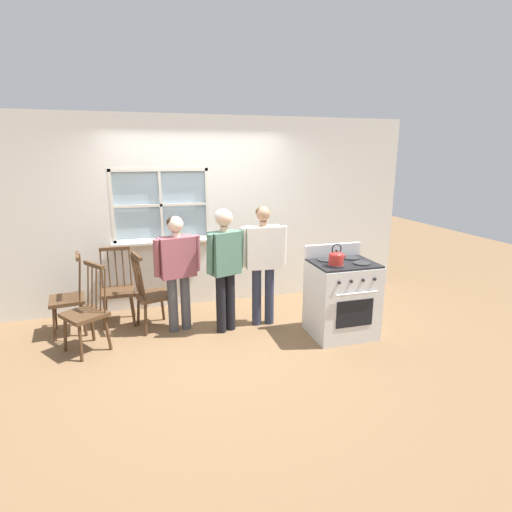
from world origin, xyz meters
TOP-DOWN VIEW (x-y plane):
  - ground_plane at (0.00, 0.00)m, footprint 16.00×16.00m
  - wall_back at (0.03, 1.40)m, footprint 6.40×0.16m
  - chair_by_window at (-1.46, 0.23)m, footprint 0.57×0.57m
  - chair_near_wall at (-1.15, 0.95)m, footprint 0.43×0.41m
  - chair_center_cluster at (-1.72, 0.79)m, footprint 0.46×0.47m
  - chair_near_stove at (-0.74, 0.64)m, footprint 0.49×0.51m
  - person_elderly_left at (-0.41, 0.49)m, footprint 0.59×0.30m
  - person_teen_center at (0.15, 0.31)m, footprint 0.52×0.32m
  - person_adult_right at (0.66, 0.38)m, footprint 0.60×0.24m
  - stove at (1.49, -0.18)m, footprint 0.75×0.68m
  - kettle at (1.32, -0.32)m, footprint 0.21×0.17m
  - potted_plant at (-0.33, 1.31)m, footprint 0.15×0.15m

SIDE VIEW (x-z plane):
  - ground_plane at x=0.00m, z-range 0.00..0.00m
  - chair_by_window at x=-1.46m, z-range -0.05..0.94m
  - chair_near_wall at x=-1.15m, z-range -0.05..0.94m
  - chair_center_cluster at x=-1.72m, z-range -0.05..0.94m
  - chair_near_stove at x=-0.74m, z-range -0.05..0.94m
  - stove at x=1.49m, z-range -0.07..1.01m
  - person_elderly_left at x=-0.41m, z-range 0.15..1.61m
  - person_adult_right at x=0.66m, z-range 0.16..1.71m
  - person_teen_center at x=0.15m, z-range 0.16..1.71m
  - kettle at x=1.32m, z-range 0.90..1.15m
  - potted_plant at x=-0.33m, z-range 0.90..1.26m
  - wall_back at x=0.03m, z-range -0.01..2.69m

